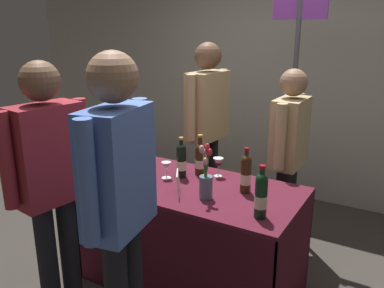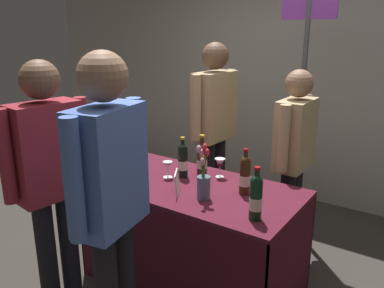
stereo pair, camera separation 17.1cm
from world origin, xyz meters
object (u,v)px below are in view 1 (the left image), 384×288
at_px(wine_glass_mid, 218,163).
at_px(featured_wine_bottle, 200,158).
at_px(tasting_table, 192,217).
at_px(wine_glass_near_vendor, 166,167).
at_px(flower_vase, 206,180).
at_px(vendor_presenter, 289,148).
at_px(taster_foreground_right, 119,194).
at_px(display_bottle_0, 116,169).
at_px(booth_signpost, 293,95).

bearing_deg(wine_glass_mid, featured_wine_bottle, -166.56).
height_order(tasting_table, wine_glass_near_vendor, wine_glass_near_vendor).
bearing_deg(wine_glass_mid, flower_vase, -74.20).
distance_m(vendor_presenter, taster_foreground_right, 1.68).
relative_size(display_bottle_0, taster_foreground_right, 0.16).
bearing_deg(wine_glass_mid, tasting_table, -107.56).
bearing_deg(featured_wine_bottle, taster_foreground_right, -82.22).
distance_m(featured_wine_bottle, vendor_presenter, 0.76).
bearing_deg(featured_wine_bottle, wine_glass_near_vendor, -131.98).
xyz_separation_m(vendor_presenter, taster_foreground_right, (-0.35, -1.64, 0.14)).
bearing_deg(flower_vase, wine_glass_near_vendor, 158.14).
bearing_deg(taster_foreground_right, featured_wine_bottle, -2.68).
xyz_separation_m(flower_vase, booth_signpost, (0.12, 1.38, 0.35)).
xyz_separation_m(tasting_table, featured_wine_bottle, (-0.06, 0.21, 0.37)).
distance_m(taster_foreground_right, booth_signpost, 2.11).
bearing_deg(wine_glass_near_vendor, tasting_table, -5.33).
relative_size(display_bottle_0, wine_glass_near_vendor, 2.34).
bearing_deg(display_bottle_0, featured_wine_bottle, 51.32).
height_order(display_bottle_0, flower_vase, flower_vase).
bearing_deg(wine_glass_near_vendor, display_bottle_0, -126.34).
xyz_separation_m(wine_glass_near_vendor, wine_glass_mid, (0.31, 0.22, 0.02)).
bearing_deg(featured_wine_bottle, display_bottle_0, -128.68).
xyz_separation_m(featured_wine_bottle, wine_glass_mid, (0.13, 0.03, -0.02)).
bearing_deg(featured_wine_bottle, vendor_presenter, 49.42).
bearing_deg(flower_vase, display_bottle_0, -168.78).
relative_size(featured_wine_bottle, display_bottle_0, 1.07).
bearing_deg(tasting_table, vendor_presenter, 61.11).
bearing_deg(display_bottle_0, booth_signpost, 63.33).
xyz_separation_m(tasting_table, wine_glass_mid, (0.08, 0.25, 0.35)).
bearing_deg(wine_glass_mid, display_bottle_0, -135.31).
relative_size(tasting_table, taster_foreground_right, 0.86).
height_order(vendor_presenter, taster_foreground_right, taster_foreground_right).
relative_size(tasting_table, vendor_presenter, 0.98).
bearing_deg(taster_foreground_right, flower_vase, -18.64).
height_order(wine_glass_near_vendor, booth_signpost, booth_signpost).
bearing_deg(vendor_presenter, flower_vase, -15.10).
bearing_deg(wine_glass_near_vendor, taster_foreground_right, -69.90).
xyz_separation_m(taster_foreground_right, booth_signpost, (0.22, 2.08, 0.21)).
bearing_deg(flower_vase, featured_wine_bottle, 124.31).
bearing_deg(tasting_table, taster_foreground_right, -84.07).
xyz_separation_m(featured_wine_bottle, booth_signpost, (0.37, 1.02, 0.36)).
height_order(featured_wine_bottle, taster_foreground_right, taster_foreground_right).
height_order(featured_wine_bottle, wine_glass_near_vendor, featured_wine_bottle).
height_order(tasting_table, vendor_presenter, vendor_presenter).
distance_m(wine_glass_mid, vendor_presenter, 0.65).
xyz_separation_m(featured_wine_bottle, flower_vase, (0.25, -0.36, 0.00)).
bearing_deg(tasting_table, wine_glass_mid, 72.44).
relative_size(vendor_presenter, booth_signpost, 0.74).
relative_size(flower_vase, booth_signpost, 0.18).
distance_m(featured_wine_bottle, taster_foreground_right, 1.08).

